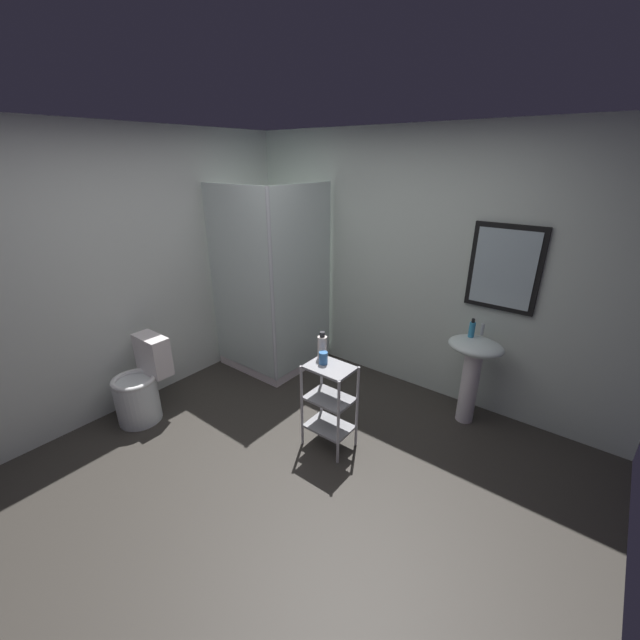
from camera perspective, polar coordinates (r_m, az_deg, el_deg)
name	(u,v)px	position (r m, az deg, el deg)	size (l,w,h in m)	color
ground_plane	(282,474)	(3.23, -5.50, -21.38)	(4.20, 4.20, 0.02)	#332F2A
wall_back	(407,265)	(3.98, 12.55, 7.84)	(4.20, 0.14, 2.50)	silver
wall_left	(127,274)	(3.99, -26.14, 6.06)	(0.10, 4.20, 2.50)	silver
shower_stall	(274,328)	(4.41, -6.67, -1.17)	(0.92, 0.92, 2.00)	white
pedestal_sink	(473,363)	(3.66, 21.27, -5.88)	(0.46, 0.37, 0.81)	white
sink_faucet	(482,329)	(3.65, 22.47, -1.25)	(0.03, 0.03, 0.10)	silver
toilet	(141,387)	(3.93, -24.47, -8.84)	(0.37, 0.49, 0.76)	white
storage_cart	(329,400)	(3.20, 1.38, -11.52)	(0.38, 0.28, 0.74)	silver
hand_soap_bottle	(472,329)	(3.56, 21.15, -1.23)	(0.05, 0.05, 0.16)	#389ED1
lotion_bottle_white	(322,347)	(3.12, 0.33, -3.87)	(0.07, 0.07, 0.23)	white
rinse_cup	(323,358)	(3.05, 0.48, -5.52)	(0.07, 0.07, 0.10)	#3870B2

